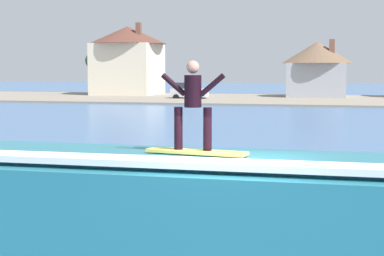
% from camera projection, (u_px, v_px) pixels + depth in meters
% --- Properties ---
extents(wave_crest, '(10.87, 3.86, 1.81)m').
position_uv_depth(wave_crest, '(168.00, 197.00, 11.98)').
color(wave_crest, '#247182').
rests_on(wave_crest, ground_plane).
extents(surfboard, '(1.97, 0.69, 0.06)m').
position_uv_depth(surfboard, '(196.00, 152.00, 11.28)').
color(surfboard, '#EAD159').
rests_on(surfboard, wave_crest).
extents(surfer, '(1.22, 0.32, 1.66)m').
position_uv_depth(surfer, '(193.00, 100.00, 11.26)').
color(surfer, black).
rests_on(surfer, surfboard).
extents(shoreline_bank, '(120.00, 21.07, 0.19)m').
position_uv_depth(shoreline_bank, '(322.00, 100.00, 63.29)').
color(shoreline_bank, gray).
rests_on(shoreline_bank, ground_plane).
extents(car_near_shore, '(3.86, 2.05, 1.86)m').
position_uv_depth(car_near_shore, '(189.00, 91.00, 64.83)').
color(car_near_shore, silver).
rests_on(car_near_shore, ground_plane).
extents(house_with_chimney, '(9.45, 9.45, 8.79)m').
position_uv_depth(house_with_chimney, '(128.00, 58.00, 73.97)').
color(house_with_chimney, beige).
rests_on(house_with_chimney, ground_plane).
extents(house_small_cottage, '(7.89, 7.89, 6.55)m').
position_uv_depth(house_small_cottage, '(317.00, 67.00, 68.02)').
color(house_small_cottage, '#9EA3AD').
rests_on(house_small_cottage, ground_plane).
extents(tree_tall_bare, '(2.13, 2.13, 6.00)m').
position_uv_depth(tree_tall_bare, '(117.00, 58.00, 73.06)').
color(tree_tall_bare, brown).
rests_on(tree_tall_bare, ground_plane).
extents(tree_short_bushy, '(2.12, 2.12, 5.42)m').
position_uv_depth(tree_short_bushy, '(93.00, 62.00, 78.42)').
color(tree_short_bushy, brown).
rests_on(tree_short_bushy, ground_plane).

